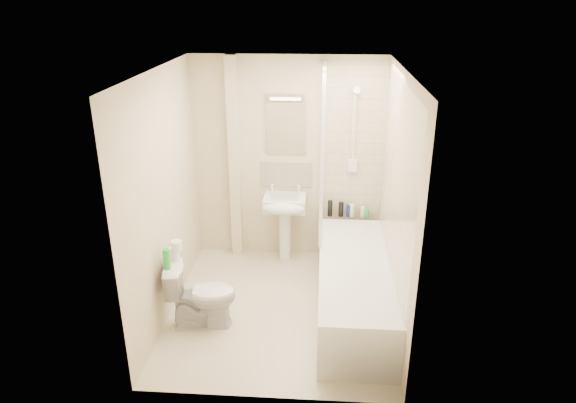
{
  "coord_description": "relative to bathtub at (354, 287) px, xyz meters",
  "views": [
    {
      "loc": [
        0.4,
        -4.45,
        3.03
      ],
      "look_at": [
        0.08,
        0.2,
        1.11
      ],
      "focal_mm": 32.0,
      "sensor_mm": 36.0,
      "label": 1
    }
  ],
  "objects": [
    {
      "name": "splashback",
      "position": [
        -0.77,
        1.23,
        0.74
      ],
      "size": [
        0.6,
        0.02,
        0.3
      ],
      "primitive_type": "cube",
      "color": "beige",
      "rests_on": "wall_back"
    },
    {
      "name": "bottle_cream",
      "position": [
        0.01,
        1.15,
        0.34
      ],
      "size": [
        0.07,
        0.07,
        0.15
      ],
      "primitive_type": "cylinder",
      "color": "#F4E6BD",
      "rests_on": "bathtub"
    },
    {
      "name": "tile_right",
      "position": [
        0.34,
        0.0,
        1.14
      ],
      "size": [
        0.01,
        2.1,
        1.75
      ],
      "primitive_type": "cube",
      "color": "beige",
      "rests_on": "wall_right"
    },
    {
      "name": "floor",
      "position": [
        -0.75,
        -0.01,
        -0.29
      ],
      "size": [
        2.5,
        2.5,
        0.0
      ],
      "primitive_type": "plane",
      "color": "beige",
      "rests_on": "ground"
    },
    {
      "name": "green_bottle",
      "position": [
        -1.75,
        -0.41,
        0.47
      ],
      "size": [
        0.06,
        0.06,
        0.2
      ],
      "primitive_type": "cylinder",
      "color": "green",
      "rests_on": "toilet"
    },
    {
      "name": "bottle_black_b",
      "position": [
        -0.11,
        1.15,
        0.35
      ],
      "size": [
        0.06,
        0.06,
        0.17
      ],
      "primitive_type": "cylinder",
      "color": "black",
      "rests_on": "bathtub"
    },
    {
      "name": "toilet",
      "position": [
        -1.47,
        -0.32,
        0.04
      ],
      "size": [
        0.54,
        0.74,
        0.66
      ],
      "primitive_type": "imported",
      "rotation": [
        0.0,
        0.0,
        1.7
      ],
      "color": "white",
      "rests_on": "ground"
    },
    {
      "name": "strip_light",
      "position": [
        -0.77,
        1.2,
        1.66
      ],
      "size": [
        0.42,
        0.07,
        0.07
      ],
      "primitive_type": "cube",
      "color": "silver",
      "rests_on": "wall_back"
    },
    {
      "name": "wall_back",
      "position": [
        -0.75,
        1.24,
        0.91
      ],
      "size": [
        2.2,
        0.02,
        2.4
      ],
      "primitive_type": "cube",
      "color": "beige",
      "rests_on": "ground"
    },
    {
      "name": "bottle_green",
      "position": [
        0.19,
        1.15,
        0.31
      ],
      "size": [
        0.07,
        0.07,
        0.1
      ],
      "primitive_type": "cylinder",
      "color": "green",
      "rests_on": "bathtub"
    },
    {
      "name": "shower_screen",
      "position": [
        -0.35,
        0.79,
        1.16
      ],
      "size": [
        0.04,
        0.92,
        1.8
      ],
      "color": "white",
      "rests_on": "bathtub"
    },
    {
      "name": "pedestal_sink",
      "position": [
        -0.77,
        1.0,
        0.37
      ],
      "size": [
        0.48,
        0.46,
        0.94
      ],
      "color": "white",
      "rests_on": "ground"
    },
    {
      "name": "toilet_roll_upper",
      "position": [
        -1.69,
        -0.26,
        0.53
      ],
      "size": [
        0.1,
        0.1,
        0.1
      ],
      "primitive_type": "cylinder",
      "color": "white",
      "rests_on": "toilet_roll_lower"
    },
    {
      "name": "mirror",
      "position": [
        -0.77,
        1.23,
        1.29
      ],
      "size": [
        0.46,
        0.01,
        0.6
      ],
      "primitive_type": "cube",
      "color": "white",
      "rests_on": "wall_back"
    },
    {
      "name": "shower_fixture",
      "position": [
        -0.0,
        1.18,
        1.26
      ],
      "size": [
        0.1,
        0.16,
        0.99
      ],
      "color": "white",
      "rests_on": "wall_back"
    },
    {
      "name": "bottle_black_a",
      "position": [
        -0.24,
        1.15,
        0.36
      ],
      "size": [
        0.06,
        0.06,
        0.19
      ],
      "primitive_type": "cylinder",
      "color": "black",
      "rests_on": "bathtub"
    },
    {
      "name": "bottle_blue",
      "position": [
        -0.02,
        1.15,
        0.33
      ],
      "size": [
        0.06,
        0.06,
        0.15
      ],
      "primitive_type": "cylinder",
      "color": "navy",
      "rests_on": "bathtub"
    },
    {
      "name": "pipe_boxing",
      "position": [
        -1.37,
        1.18,
        0.91
      ],
      "size": [
        0.12,
        0.12,
        2.4
      ],
      "primitive_type": "cube",
      "color": "beige",
      "rests_on": "ground"
    },
    {
      "name": "bathtub",
      "position": [
        0.0,
        0.0,
        0.0
      ],
      "size": [
        0.7,
        2.1,
        0.55
      ],
      "color": "white",
      "rests_on": "ground"
    },
    {
      "name": "tile_back",
      "position": [
        0.0,
        1.23,
        1.14
      ],
      "size": [
        0.7,
        0.01,
        1.75
      ],
      "primitive_type": "cube",
      "color": "beige",
      "rests_on": "wall_back"
    },
    {
      "name": "toilet_roll_lower",
      "position": [
        -1.73,
        -0.22,
        0.43
      ],
      "size": [
        0.1,
        0.1,
        0.11
      ],
      "primitive_type": "cylinder",
      "color": "white",
      "rests_on": "toilet"
    },
    {
      "name": "wall_left",
      "position": [
        -1.85,
        -0.01,
        0.91
      ],
      "size": [
        0.02,
        2.5,
        2.4
      ],
      "primitive_type": "cube",
      "color": "beige",
      "rests_on": "ground"
    },
    {
      "name": "bottle_white_b",
      "position": [
        0.14,
        1.15,
        0.32
      ],
      "size": [
        0.05,
        0.05,
        0.13
      ],
      "primitive_type": "cylinder",
      "color": "white",
      "rests_on": "bathtub"
    },
    {
      "name": "ceiling",
      "position": [
        -0.75,
        -0.01,
        2.11
      ],
      "size": [
        2.2,
        2.5,
        0.02
      ],
      "primitive_type": "cube",
      "color": "white",
      "rests_on": "wall_back"
    },
    {
      "name": "wall_right",
      "position": [
        0.35,
        -0.01,
        0.91
      ],
      "size": [
        0.02,
        2.5,
        2.4
      ],
      "primitive_type": "cube",
      "color": "beige",
      "rests_on": "ground"
    }
  ]
}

